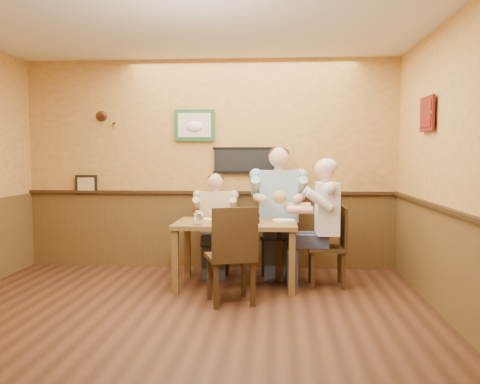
# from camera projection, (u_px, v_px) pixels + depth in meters

# --- Properties ---
(room) EXTENTS (5.02, 5.03, 2.81)m
(room) POSITION_uv_depth(u_px,v_px,m) (191.00, 137.00, 4.85)
(room) COLOR #341C0F
(room) RESTS_ON ground
(dining_table) EXTENTS (1.40, 0.90, 0.75)m
(dining_table) POSITION_uv_depth(u_px,v_px,m) (236.00, 230.00, 6.20)
(dining_table) COLOR brown
(dining_table) RESTS_ON ground
(chair_back_left) EXTENTS (0.39, 0.39, 0.81)m
(chair_back_left) POSITION_uv_depth(u_px,v_px,m) (216.00, 242.00, 6.90)
(chair_back_left) COLOR #362311
(chair_back_left) RESTS_ON ground
(chair_back_right) EXTENTS (0.48, 0.48, 1.02)m
(chair_back_right) POSITION_uv_depth(u_px,v_px,m) (278.00, 234.00, 6.84)
(chair_back_right) COLOR #362311
(chair_back_right) RESTS_ON ground
(chair_right_end) EXTENTS (0.44, 0.44, 0.93)m
(chair_right_end) POSITION_uv_depth(u_px,v_px,m) (327.00, 246.00, 6.19)
(chair_right_end) COLOR #362311
(chair_right_end) RESTS_ON ground
(chair_near_side) EXTENTS (0.59, 0.59, 1.01)m
(chair_near_side) POSITION_uv_depth(u_px,v_px,m) (230.00, 254.00, 5.48)
(chair_near_side) COLOR #362311
(chair_near_side) RESTS_ON ground
(diner_tan_shirt) EXTENTS (0.56, 0.56, 1.16)m
(diner_tan_shirt) POSITION_uv_depth(u_px,v_px,m) (216.00, 228.00, 6.88)
(diner_tan_shirt) COLOR beige
(diner_tan_shirt) RESTS_ON ground
(diner_blue_polo) EXTENTS (0.69, 0.69, 1.46)m
(diner_blue_polo) POSITION_uv_depth(u_px,v_px,m) (279.00, 217.00, 6.83)
(diner_blue_polo) COLOR #87AACA
(diner_blue_polo) RESTS_ON ground
(diner_white_elder) EXTENTS (0.63, 0.63, 1.33)m
(diner_white_elder) POSITION_uv_depth(u_px,v_px,m) (327.00, 229.00, 6.17)
(diner_white_elder) COLOR silver
(diner_white_elder) RESTS_ON ground
(water_glass_left) EXTENTS (0.10, 0.10, 0.12)m
(water_glass_left) POSITION_uv_depth(u_px,v_px,m) (197.00, 219.00, 5.92)
(water_glass_left) COLOR white
(water_glass_left) RESTS_ON dining_table
(water_glass_mid) EXTENTS (0.11, 0.11, 0.12)m
(water_glass_mid) POSITION_uv_depth(u_px,v_px,m) (237.00, 220.00, 5.88)
(water_glass_mid) COLOR silver
(water_glass_mid) RESTS_ON dining_table
(cola_tumbler) EXTENTS (0.10, 0.10, 0.12)m
(cola_tumbler) POSITION_uv_depth(u_px,v_px,m) (256.00, 218.00, 6.04)
(cola_tumbler) COLOR black
(cola_tumbler) RESTS_ON dining_table
(hot_sauce_bottle) EXTENTS (0.04, 0.04, 0.16)m
(hot_sauce_bottle) POSITION_uv_depth(u_px,v_px,m) (238.00, 215.00, 6.14)
(hot_sauce_bottle) COLOR red
(hot_sauce_bottle) RESTS_ON dining_table
(salt_shaker) EXTENTS (0.05, 0.05, 0.10)m
(salt_shaker) POSITION_uv_depth(u_px,v_px,m) (221.00, 218.00, 6.18)
(salt_shaker) COLOR white
(salt_shaker) RESTS_ON dining_table
(pepper_shaker) EXTENTS (0.04, 0.04, 0.08)m
(pepper_shaker) POSITION_uv_depth(u_px,v_px,m) (224.00, 218.00, 6.17)
(pepper_shaker) COLOR black
(pepper_shaker) RESTS_ON dining_table
(plate_far_left) EXTENTS (0.29, 0.29, 0.02)m
(plate_far_left) POSITION_uv_depth(u_px,v_px,m) (213.00, 219.00, 6.39)
(plate_far_left) COLOR white
(plate_far_left) RESTS_ON dining_table
(plate_far_right) EXTENTS (0.35, 0.35, 0.02)m
(plate_far_right) POSITION_uv_depth(u_px,v_px,m) (284.00, 220.00, 6.27)
(plate_far_right) COLOR white
(plate_far_right) RESTS_ON dining_table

